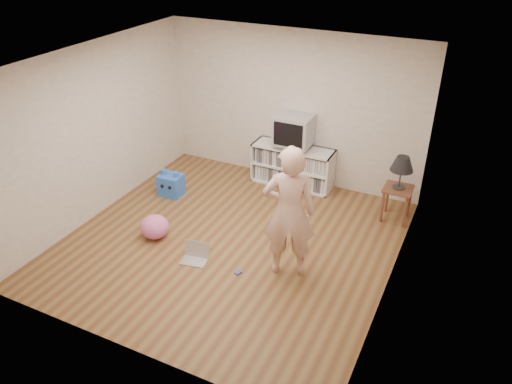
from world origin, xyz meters
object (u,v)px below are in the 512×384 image
Objects in this scene: person at (289,213)px; plush_blue at (171,184)px; media_unit at (293,165)px; plush_pink at (155,227)px; crt_tv at (294,130)px; laptop at (195,255)px; table_lamp at (402,164)px; side_table at (397,196)px; dvd_deck at (293,145)px.

person is 4.12× the size of plush_blue.
plush_pink is at bearing -116.29° from media_unit.
crt_tv is 1.54× the size of laptop.
plush_blue is 1.26m from plush_pink.
crt_tv is 1.89m from table_lamp.
table_lamp is (0.00, 0.00, 0.53)m from side_table.
side_table is 1.07× the size of table_lamp.
crt_tv is 2.24m from plush_blue.
dvd_deck is at bearing 168.71° from table_lamp.
laptop is at bearing -98.20° from dvd_deck.
laptop is 0.95× the size of plush_pink.
plush_pink is (-0.81, 0.20, 0.11)m from laptop.
crt_tv is at bearing -91.82° from person.
plush_pink is (-3.04, -2.01, -0.24)m from side_table.
crt_tv is 1.09× the size of side_table.
plush_pink is at bearing 155.31° from laptop.
table_lamp is at bearing -140.22° from person.
laptop is (-2.23, -2.21, -0.35)m from side_table.
crt_tv is 2.78m from plush_pink.
person is (0.86, -2.29, 0.56)m from media_unit.
crt_tv reaches higher than plush_pink.
table_lamp reaches higher than plush_pink.
laptop is 1.89m from plush_blue.
laptop is (-0.37, -2.58, -0.67)m from dvd_deck.
side_table is at bearing -11.29° from dvd_deck.
side_table is at bearing -11.19° from crt_tv.
side_table is (1.85, -0.37, -0.32)m from dvd_deck.
media_unit is 0.39m from dvd_deck.
person is (-1.00, -1.90, 0.49)m from side_table.
table_lamp is 3.26m from laptop.
table_lamp is at bearing -11.75° from media_unit.
crt_tv is (0.00, -0.00, 0.29)m from dvd_deck.
crt_tv is at bearing -90.00° from dvd_deck.
media_unit is 2.64m from laptop.
plush_blue is at bearing -166.40° from table_lamp.
dvd_deck is 0.25× the size of person.
dvd_deck is (0.00, -0.02, 0.39)m from media_unit.
media_unit is at bearing 168.25° from table_lamp.
table_lamp is 0.28× the size of person.
side_table is at bearing 34.28° from laptop.
crt_tv is 1.36× the size of plush_blue.
side_table is 1.25× the size of plush_blue.
table_lamp is at bearing -11.19° from crt_tv.
person is 2.84m from plush_blue.
media_unit is at bearing 90.00° from dvd_deck.
laptop is (-0.37, -2.58, -0.96)m from crt_tv.
dvd_deck is 0.29m from crt_tv.
side_table reaches higher than plush_blue.
person reaches higher than media_unit.
side_table is 3.65m from plush_blue.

